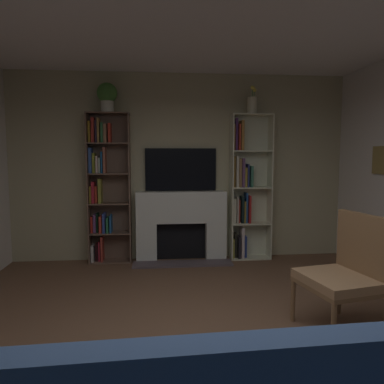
{
  "coord_description": "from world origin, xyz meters",
  "views": [
    {
      "loc": [
        -0.37,
        -2.66,
        1.64
      ],
      "look_at": [
        0.0,
        1.25,
        1.24
      ],
      "focal_mm": 34.55,
      "sensor_mm": 36.0,
      "label": 1
    }
  ],
  "objects_px": {
    "bookshelf_right": "(245,190)",
    "vase_with_flowers": "(252,104)",
    "fireplace": "(181,223)",
    "coffee_table": "(217,377)",
    "potted_plant": "(107,95)",
    "armchair": "(346,271)",
    "bookshelf_left": "(105,186)",
    "tv": "(181,169)"
  },
  "relations": [
    {
      "from": "fireplace",
      "to": "coffee_table",
      "type": "xyz_separation_m",
      "value": [
        -0.03,
        -3.62,
        -0.24
      ]
    },
    {
      "from": "tv",
      "to": "bookshelf_right",
      "type": "bearing_deg",
      "value": -4.22
    },
    {
      "from": "tv",
      "to": "potted_plant",
      "type": "relative_size",
      "value": 2.56
    },
    {
      "from": "potted_plant",
      "to": "vase_with_flowers",
      "type": "height_order",
      "value": "potted_plant"
    },
    {
      "from": "potted_plant",
      "to": "coffee_table",
      "type": "xyz_separation_m",
      "value": [
        1.06,
        -3.6,
        -2.17
      ]
    },
    {
      "from": "vase_with_flowers",
      "to": "coffee_table",
      "type": "bearing_deg",
      "value": -107.29
    },
    {
      "from": "bookshelf_left",
      "to": "tv",
      "type": "bearing_deg",
      "value": 3.35
    },
    {
      "from": "potted_plant",
      "to": "fireplace",
      "type": "bearing_deg",
      "value": 1.23
    },
    {
      "from": "fireplace",
      "to": "bookshelf_left",
      "type": "height_order",
      "value": "bookshelf_left"
    },
    {
      "from": "bookshelf_left",
      "to": "potted_plant",
      "type": "bearing_deg",
      "value": -36.29
    },
    {
      "from": "bookshelf_right",
      "to": "armchair",
      "type": "distance_m",
      "value": 2.57
    },
    {
      "from": "coffee_table",
      "to": "tv",
      "type": "bearing_deg",
      "value": 89.54
    },
    {
      "from": "vase_with_flowers",
      "to": "armchair",
      "type": "xyz_separation_m",
      "value": [
        0.28,
        -2.44,
        -1.85
      ]
    },
    {
      "from": "bookshelf_right",
      "to": "vase_with_flowers",
      "type": "distance_m",
      "value": 1.33
    },
    {
      "from": "bookshelf_left",
      "to": "bookshelf_right",
      "type": "relative_size",
      "value": 1.0
    },
    {
      "from": "tv",
      "to": "vase_with_flowers",
      "type": "height_order",
      "value": "vase_with_flowers"
    },
    {
      "from": "tv",
      "to": "bookshelf_right",
      "type": "relative_size",
      "value": 0.49
    },
    {
      "from": "coffee_table",
      "to": "armchair",
      "type": "bearing_deg",
      "value": 39.46
    },
    {
      "from": "bookshelf_left",
      "to": "armchair",
      "type": "xyz_separation_m",
      "value": [
        2.53,
        -2.49,
        -0.6
      ]
    },
    {
      "from": "potted_plant",
      "to": "coffee_table",
      "type": "relative_size",
      "value": 0.47
    },
    {
      "from": "potted_plant",
      "to": "armchair",
      "type": "bearing_deg",
      "value": -44.8
    },
    {
      "from": "vase_with_flowers",
      "to": "coffee_table",
      "type": "xyz_separation_m",
      "value": [
        -1.12,
        -3.6,
        -2.08
      ]
    },
    {
      "from": "fireplace",
      "to": "potted_plant",
      "type": "height_order",
      "value": "potted_plant"
    },
    {
      "from": "tv",
      "to": "bookshelf_left",
      "type": "distance_m",
      "value": 1.19
    },
    {
      "from": "fireplace",
      "to": "bookshelf_right",
      "type": "distance_m",
      "value": 1.13
    },
    {
      "from": "fireplace",
      "to": "bookshelf_left",
      "type": "bearing_deg",
      "value": 178.58
    },
    {
      "from": "armchair",
      "to": "bookshelf_right",
      "type": "bearing_deg",
      "value": 98.31
    },
    {
      "from": "vase_with_flowers",
      "to": "armchair",
      "type": "bearing_deg",
      "value": -83.41
    },
    {
      "from": "fireplace",
      "to": "potted_plant",
      "type": "relative_size",
      "value": 3.47
    },
    {
      "from": "bookshelf_right",
      "to": "fireplace",
      "type": "bearing_deg",
      "value": -178.74
    },
    {
      "from": "vase_with_flowers",
      "to": "coffee_table",
      "type": "distance_m",
      "value": 4.3
    },
    {
      "from": "bookshelf_left",
      "to": "potted_plant",
      "type": "relative_size",
      "value": 5.27
    },
    {
      "from": "bookshelf_left",
      "to": "armchair",
      "type": "relative_size",
      "value": 2.07
    },
    {
      "from": "tv",
      "to": "potted_plant",
      "type": "bearing_deg",
      "value": -173.7
    },
    {
      "from": "tv",
      "to": "coffee_table",
      "type": "distance_m",
      "value": 3.87
    },
    {
      "from": "potted_plant",
      "to": "coffee_table",
      "type": "distance_m",
      "value": 4.33
    },
    {
      "from": "bookshelf_left",
      "to": "vase_with_flowers",
      "type": "distance_m",
      "value": 2.57
    },
    {
      "from": "bookshelf_right",
      "to": "vase_with_flowers",
      "type": "height_order",
      "value": "vase_with_flowers"
    },
    {
      "from": "tv",
      "to": "coffee_table",
      "type": "bearing_deg",
      "value": -90.46
    },
    {
      "from": "tv",
      "to": "bookshelf_right",
      "type": "xyz_separation_m",
      "value": [
        1.01,
        -0.07,
        -0.33
      ]
    },
    {
      "from": "tv",
      "to": "armchair",
      "type": "distance_m",
      "value": 3.03
    },
    {
      "from": "bookshelf_left",
      "to": "potted_plant",
      "type": "xyz_separation_m",
      "value": [
        0.07,
        -0.05,
        1.35
      ]
    }
  ]
}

